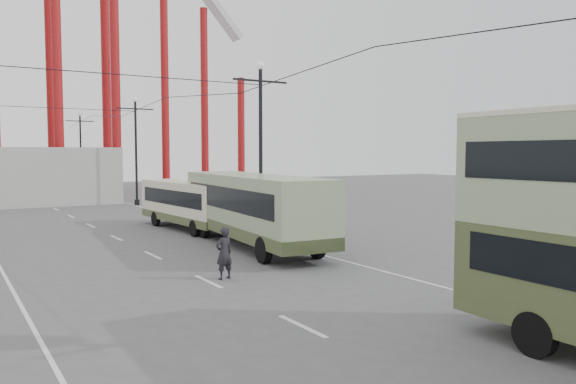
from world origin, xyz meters
TOP-DOWN VIEW (x-y plane):
  - ground at (0.00, 0.00)m, footprint 160.00×160.00m
  - road_markings at (-0.86, 19.70)m, footprint 12.52×120.00m
  - lamp_post_mid at (5.60, 18.00)m, footprint 3.20×0.44m
  - lamp_post_far at (5.60, 40.00)m, footprint 3.20×0.44m
  - lamp_post_distant at (5.60, 62.00)m, footprint 3.20×0.44m
  - single_decker_green at (3.90, 15.78)m, footprint 3.96×12.46m
  - single_decker_cream at (3.58, 23.16)m, footprint 2.83×9.19m
  - pedestrian at (-0.35, 10.07)m, footprint 0.76×0.58m

SIDE VIEW (x-z plane):
  - ground at x=0.00m, z-range 0.00..0.00m
  - road_markings at x=-0.86m, z-range 0.00..0.01m
  - pedestrian at x=-0.35m, z-range 0.00..1.90m
  - single_decker_cream at x=3.58m, z-range 0.18..3.00m
  - single_decker_green at x=3.90m, z-range 0.22..3.68m
  - lamp_post_mid at x=5.60m, z-range 0.02..9.34m
  - lamp_post_far at x=5.60m, z-range 0.02..9.34m
  - lamp_post_distant at x=5.60m, z-range 0.02..9.34m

